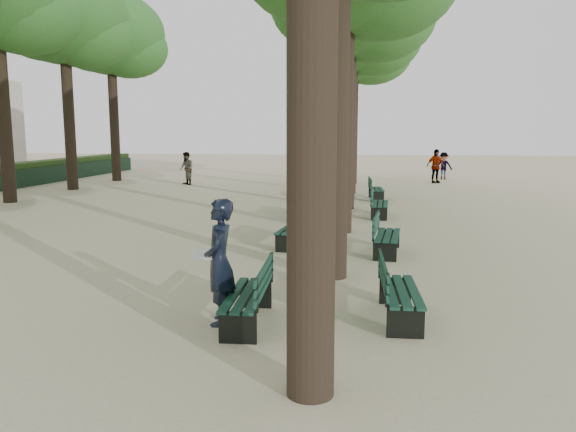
# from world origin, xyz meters

# --- Properties ---
(ground) EXTENTS (120.00, 120.00, 0.00)m
(ground) POSITION_xyz_m (0.00, 0.00, 0.00)
(ground) COLOR #C3B993
(ground) RESTS_ON ground
(tree_central_4) EXTENTS (6.00, 6.00, 9.95)m
(tree_central_4) POSITION_xyz_m (1.50, 18.00, 7.65)
(tree_central_4) COLOR #33261C
(tree_central_4) RESTS_ON ground
(tree_central_5) EXTENTS (6.00, 6.00, 9.95)m
(tree_central_5) POSITION_xyz_m (1.50, 23.00, 7.65)
(tree_central_5) COLOR #33261C
(tree_central_5) RESTS_ON ground
(tree_far_4) EXTENTS (6.00, 6.00, 10.45)m
(tree_far_4) POSITION_xyz_m (-12.00, 18.00, 8.14)
(tree_far_4) COLOR #33261C
(tree_far_4) RESTS_ON ground
(tree_far_5) EXTENTS (6.00, 6.00, 10.45)m
(tree_far_5) POSITION_xyz_m (-12.00, 23.00, 8.14)
(tree_far_5) COLOR #33261C
(tree_far_5) RESTS_ON ground
(bench_left_0) EXTENTS (0.63, 1.82, 0.92)m
(bench_left_0) POSITION_xyz_m (0.37, 0.12, 0.27)
(bench_left_0) COLOR black
(bench_left_0) RESTS_ON ground
(bench_left_1) EXTENTS (0.79, 1.86, 0.92)m
(bench_left_1) POSITION_xyz_m (0.37, 5.88, 0.27)
(bench_left_1) COLOR black
(bench_left_1) RESTS_ON ground
(bench_left_2) EXTENTS (0.71, 1.84, 0.92)m
(bench_left_2) POSITION_xyz_m (0.37, 10.32, 0.27)
(bench_left_2) COLOR black
(bench_left_2) RESTS_ON ground
(bench_left_3) EXTENTS (0.79, 1.86, 0.92)m
(bench_left_3) POSITION_xyz_m (0.37, 15.58, 0.27)
(bench_left_3) COLOR black
(bench_left_3) RESTS_ON ground
(bench_right_0) EXTENTS (0.63, 1.82, 0.92)m
(bench_right_0) POSITION_xyz_m (2.63, 0.62, 0.27)
(bench_right_0) COLOR black
(bench_right_0) RESTS_ON ground
(bench_right_1) EXTENTS (0.75, 1.85, 0.92)m
(bench_right_1) POSITION_xyz_m (2.63, 5.27, 0.27)
(bench_right_1) COLOR black
(bench_right_1) RESTS_ON ground
(bench_right_2) EXTENTS (0.66, 1.83, 0.92)m
(bench_right_2) POSITION_xyz_m (2.63, 11.00, 0.27)
(bench_right_2) COLOR black
(bench_right_2) RESTS_ON ground
(bench_right_3) EXTENTS (0.66, 1.83, 0.92)m
(bench_right_3) POSITION_xyz_m (2.63, 15.76, 0.27)
(bench_right_3) COLOR black
(bench_right_3) RESTS_ON ground
(man_with_map) EXTENTS (0.67, 0.79, 1.88)m
(man_with_map) POSITION_xyz_m (-0.04, 0.11, 0.94)
(man_with_map) COLOR black
(man_with_map) RESTS_ON ground
(pedestrian_c) EXTENTS (1.14, 0.81, 1.86)m
(pedestrian_c) POSITION_xyz_m (6.03, 23.85, 0.93)
(pedestrian_c) COLOR #262628
(pedestrian_c) RESTS_ON ground
(pedestrian_b) EXTENTS (1.07, 0.47, 1.60)m
(pedestrian_b) POSITION_xyz_m (6.81, 26.31, 0.80)
(pedestrian_b) COLOR #262628
(pedestrian_b) RESTS_ON ground
(pedestrian_a) EXTENTS (0.84, 0.86, 1.75)m
(pedestrian_a) POSITION_xyz_m (-7.22, 21.11, 0.87)
(pedestrian_a) COLOR #262628
(pedestrian_a) RESTS_ON ground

